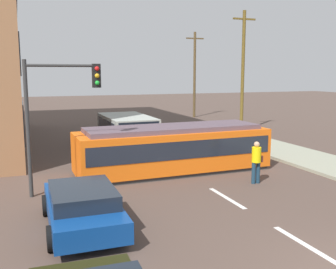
{
  "coord_description": "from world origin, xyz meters",
  "views": [
    {
      "loc": [
        -6.58,
        -5.51,
        4.3
      ],
      "look_at": [
        -0.69,
        9.93,
        1.7
      ],
      "focal_mm": 41.93,
      "sensor_mm": 36.0,
      "label": 1
    }
  ],
  "objects_px": {
    "pedestrian_crossing": "(256,160)",
    "utility_pole_far": "(195,73)",
    "parked_sedan_mid": "(82,206)",
    "traffic_light_mast": "(58,101)",
    "utility_pole_mid": "(243,70)",
    "streetcar_tram": "(173,148)",
    "city_bus": "(127,129)"
  },
  "relations": [
    {
      "from": "pedestrian_crossing",
      "to": "traffic_light_mast",
      "type": "height_order",
      "value": "traffic_light_mast"
    },
    {
      "from": "parked_sedan_mid",
      "to": "streetcar_tram",
      "type": "bearing_deg",
      "value": 46.53
    },
    {
      "from": "utility_pole_mid",
      "to": "streetcar_tram",
      "type": "bearing_deg",
      "value": -134.38
    },
    {
      "from": "streetcar_tram",
      "to": "utility_pole_far",
      "type": "relative_size",
      "value": 1.04
    },
    {
      "from": "city_bus",
      "to": "pedestrian_crossing",
      "type": "xyz_separation_m",
      "value": [
        2.64,
        -9.59,
        -0.08
      ]
    },
    {
      "from": "utility_pole_mid",
      "to": "parked_sedan_mid",
      "type": "bearing_deg",
      "value": -134.07
    },
    {
      "from": "streetcar_tram",
      "to": "traffic_light_mast",
      "type": "bearing_deg",
      "value": -162.43
    },
    {
      "from": "city_bus",
      "to": "pedestrian_crossing",
      "type": "height_order",
      "value": "city_bus"
    },
    {
      "from": "parked_sedan_mid",
      "to": "city_bus",
      "type": "bearing_deg",
      "value": 69.28
    },
    {
      "from": "utility_pole_far",
      "to": "parked_sedan_mid",
      "type": "bearing_deg",
      "value": -121.0
    },
    {
      "from": "streetcar_tram",
      "to": "traffic_light_mast",
      "type": "xyz_separation_m",
      "value": [
        -4.92,
        -1.56,
        2.28
      ]
    },
    {
      "from": "traffic_light_mast",
      "to": "utility_pole_mid",
      "type": "bearing_deg",
      "value": 37.77
    },
    {
      "from": "parked_sedan_mid",
      "to": "utility_pole_mid",
      "type": "bearing_deg",
      "value": 45.93
    },
    {
      "from": "streetcar_tram",
      "to": "utility_pole_mid",
      "type": "bearing_deg",
      "value": 45.62
    },
    {
      "from": "pedestrian_crossing",
      "to": "traffic_light_mast",
      "type": "xyz_separation_m",
      "value": [
        -7.27,
        1.33,
        2.39
      ]
    },
    {
      "from": "city_bus",
      "to": "parked_sedan_mid",
      "type": "xyz_separation_m",
      "value": [
        -4.41,
        -11.66,
        -0.4
      ]
    },
    {
      "from": "pedestrian_crossing",
      "to": "utility_pole_far",
      "type": "xyz_separation_m",
      "value": [
        7.53,
        22.2,
        3.31
      ]
    },
    {
      "from": "traffic_light_mast",
      "to": "utility_pole_far",
      "type": "height_order",
      "value": "utility_pole_far"
    },
    {
      "from": "city_bus",
      "to": "pedestrian_crossing",
      "type": "bearing_deg",
      "value": -74.62
    },
    {
      "from": "pedestrian_crossing",
      "to": "parked_sedan_mid",
      "type": "xyz_separation_m",
      "value": [
        -7.05,
        -2.07,
        -0.32
      ]
    },
    {
      "from": "streetcar_tram",
      "to": "traffic_light_mast",
      "type": "height_order",
      "value": "traffic_light_mast"
    },
    {
      "from": "streetcar_tram",
      "to": "parked_sedan_mid",
      "type": "distance_m",
      "value": 6.84
    },
    {
      "from": "streetcar_tram",
      "to": "city_bus",
      "type": "height_order",
      "value": "streetcar_tram"
    },
    {
      "from": "utility_pole_mid",
      "to": "utility_pole_far",
      "type": "xyz_separation_m",
      "value": [
        0.75,
        9.99,
        -0.27
      ]
    },
    {
      "from": "traffic_light_mast",
      "to": "city_bus",
      "type": "bearing_deg",
      "value": 60.71
    },
    {
      "from": "pedestrian_crossing",
      "to": "parked_sedan_mid",
      "type": "distance_m",
      "value": 7.35
    },
    {
      "from": "city_bus",
      "to": "traffic_light_mast",
      "type": "distance_m",
      "value": 9.75
    },
    {
      "from": "streetcar_tram",
      "to": "city_bus",
      "type": "xyz_separation_m",
      "value": [
        -0.29,
        6.7,
        -0.03
      ]
    },
    {
      "from": "city_bus",
      "to": "utility_pole_mid",
      "type": "xyz_separation_m",
      "value": [
        9.41,
        2.62,
        3.5
      ]
    },
    {
      "from": "streetcar_tram",
      "to": "city_bus",
      "type": "bearing_deg",
      "value": 92.47
    },
    {
      "from": "city_bus",
      "to": "traffic_light_mast",
      "type": "height_order",
      "value": "traffic_light_mast"
    },
    {
      "from": "parked_sedan_mid",
      "to": "traffic_light_mast",
      "type": "relative_size",
      "value": 0.91
    }
  ]
}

